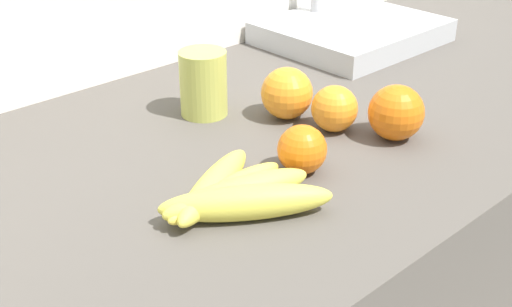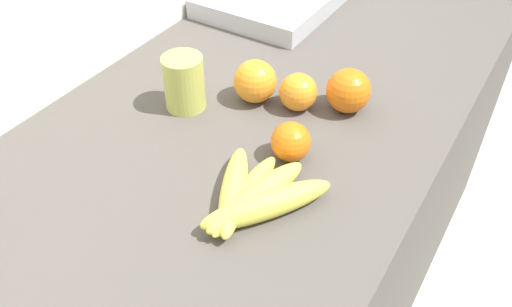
# 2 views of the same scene
# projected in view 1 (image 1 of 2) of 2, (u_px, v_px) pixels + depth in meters

# --- Properties ---
(wall_back) EXTENTS (2.35, 0.06, 1.30)m
(wall_back) POSITION_uv_depth(u_px,v_px,m) (171.00, 170.00, 1.43)
(wall_back) COLOR silver
(wall_back) RESTS_ON ground
(banana_bunch) EXTENTS (0.21, 0.20, 0.04)m
(banana_bunch) POSITION_uv_depth(u_px,v_px,m) (233.00, 194.00, 0.83)
(banana_bunch) COLOR #E0D44C
(banana_bunch) RESTS_ON counter
(orange_front) EXTENTS (0.07, 0.07, 0.07)m
(orange_front) POSITION_uv_depth(u_px,v_px,m) (302.00, 149.00, 0.91)
(orange_front) COLOR orange
(orange_front) RESTS_ON counter
(orange_back_left) EXTENTS (0.08, 0.08, 0.08)m
(orange_back_left) POSITION_uv_depth(u_px,v_px,m) (287.00, 93.00, 1.06)
(orange_back_left) COLOR orange
(orange_back_left) RESTS_ON counter
(orange_back_right) EXTENTS (0.07, 0.07, 0.07)m
(orange_back_right) POSITION_uv_depth(u_px,v_px,m) (335.00, 108.00, 1.02)
(orange_back_right) COLOR orange
(orange_back_right) RESTS_ON counter
(orange_far_right) EXTENTS (0.08, 0.08, 0.08)m
(orange_far_right) POSITION_uv_depth(u_px,v_px,m) (396.00, 113.00, 0.99)
(orange_far_right) COLOR orange
(orange_far_right) RESTS_ON counter
(sink_basin) EXTENTS (0.33, 0.29, 0.24)m
(sink_basin) POSITION_uv_depth(u_px,v_px,m) (351.00, 30.00, 1.40)
(sink_basin) COLOR #B7BABF
(sink_basin) RESTS_ON counter
(mug) EXTENTS (0.07, 0.07, 0.10)m
(mug) POSITION_uv_depth(u_px,v_px,m) (203.00, 83.00, 1.07)
(mug) COLOR #B8BF56
(mug) RESTS_ON counter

